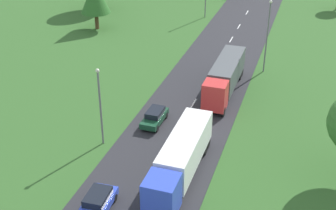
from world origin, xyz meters
The scene contains 6 objects.
truck_second centered at (2.46, 32.85, 2.09)m, with size 2.51×12.02×3.49m.
truck_third centered at (2.59, 49.76, 2.11)m, with size 2.53×11.92×3.52m.
car_third centered at (-2.36, 27.00, 0.85)m, with size 2.09×4.29×1.52m.
car_fourth centered at (-2.62, 40.65, 0.83)m, with size 1.77×4.11×1.47m.
lamppost_second centered at (-6.05, 35.73, 4.33)m, with size 0.36×0.36×7.71m.
lamppost_third centered at (6.09, 57.07, 5.05)m, with size 0.36×0.36×9.13m.
Camera 1 is at (11.13, 3.23, 23.86)m, focal length 48.76 mm.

